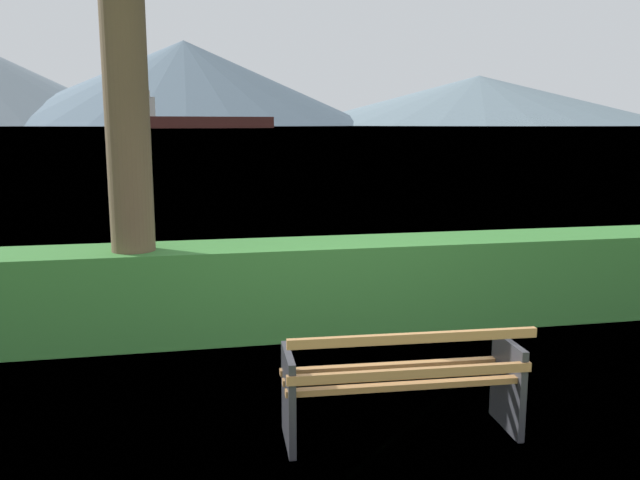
{
  "coord_description": "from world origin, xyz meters",
  "views": [
    {
      "loc": [
        -1.47,
        -4.32,
        2.25
      ],
      "look_at": [
        0.0,
        2.94,
        0.93
      ],
      "focal_mm": 37.21,
      "sensor_mm": 36.0,
      "label": 1
    }
  ],
  "objects": [
    {
      "name": "cargo_ship_large",
      "position": [
        -3.43,
        276.18,
        4.07
      ],
      "size": [
        68.69,
        25.41,
        14.57
      ],
      "color": "#471E19",
      "rests_on": "water_surface"
    },
    {
      "name": "park_bench",
      "position": [
        -0.0,
        -0.06,
        0.43
      ],
      "size": [
        1.73,
        0.64,
        0.87
      ],
      "color": "#A0703F",
      "rests_on": "ground_plane"
    },
    {
      "name": "water_surface",
      "position": [
        0.0,
        308.82,
        0.0
      ],
      "size": [
        620.0,
        620.0,
        0.0
      ],
      "primitive_type": "plane",
      "color": "slate",
      "rests_on": "ground_plane"
    },
    {
      "name": "hedge_row",
      "position": [
        0.0,
        2.57,
        0.49
      ],
      "size": [
        11.54,
        0.84,
        0.97
      ],
      "primitive_type": "cube",
      "color": "#387A33",
      "rests_on": "ground_plane"
    },
    {
      "name": "distant_hills",
      "position": [
        -7.98,
        559.98,
        31.74
      ],
      "size": [
        752.96,
        338.89,
        73.57
      ],
      "color": "gray",
      "rests_on": "ground_plane"
    },
    {
      "name": "ground_plane",
      "position": [
        0.0,
        0.0,
        0.0
      ],
      "size": [
        1400.0,
        1400.0,
        0.0
      ],
      "primitive_type": "plane",
      "color": "olive"
    }
  ]
}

